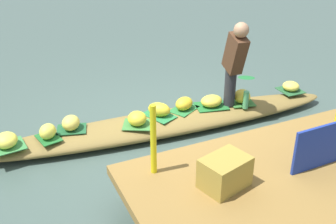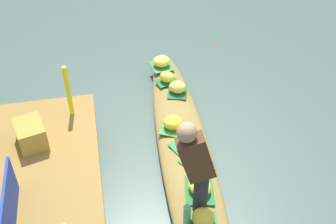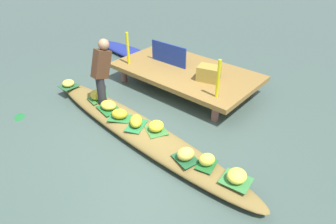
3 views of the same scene
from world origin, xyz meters
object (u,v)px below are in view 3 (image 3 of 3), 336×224
moored_boat (131,53)px  water_bottle (105,91)px  produce_crate (209,73)px  banana_bunch_8 (156,126)px  market_banner (169,54)px  vendor_boat (137,129)px  banana_bunch_5 (186,154)px  banana_bunch_3 (119,114)px  vendor_person (102,69)px  banana_bunch_6 (68,83)px  banana_bunch_7 (207,160)px  banana_bunch_2 (237,176)px  banana_bunch_0 (108,105)px  banana_bunch_1 (136,121)px  banana_bunch_4 (97,95)px

moored_boat → water_bottle: bearing=-49.7°
moored_boat → produce_crate: 3.11m
banana_bunch_8 → market_banner: (-1.38, 1.93, 0.35)m
vendor_boat → banana_bunch_8: size_ratio=19.58×
vendor_boat → banana_bunch_5: 1.23m
banana_bunch_3 → produce_crate: 2.06m
vendor_person → market_banner: 1.89m
water_bottle → produce_crate: size_ratio=0.59×
banana_bunch_6 → vendor_person: bearing=4.9°
vendor_boat → banana_bunch_7: 1.53m
banana_bunch_8 → vendor_person: vendor_person is taller
banana_bunch_2 → banana_bunch_8: bearing=175.0°
banana_bunch_5 → banana_bunch_8: size_ratio=1.01×
banana_bunch_0 → market_banner: (-0.22, 2.00, 0.36)m
moored_boat → banana_bunch_3: bearing=-42.3°
vendor_boat → banana_bunch_2: 2.01m
banana_bunch_0 → banana_bunch_5: bearing=-4.8°
banana_bunch_5 → banana_bunch_7: same height
banana_bunch_2 → banana_bunch_3: 2.36m
water_bottle → market_banner: (0.18, 1.75, 0.32)m
moored_boat → produce_crate: produce_crate is taller
vendor_boat → banana_bunch_2: (2.00, -0.06, 0.20)m
banana_bunch_0 → water_bottle: 0.48m
moored_boat → market_banner: bearing=-10.9°
banana_bunch_5 → banana_bunch_7: 0.32m
vendor_boat → banana_bunch_2: bearing=2.4°
banana_bunch_1 → banana_bunch_6: (-2.17, 0.08, -0.02)m
vendor_person → produce_crate: (1.21, 1.75, -0.34)m
banana_bunch_5 → banana_bunch_6: (-3.34, 0.20, -0.02)m
banana_bunch_3 → market_banner: size_ratio=0.29×
vendor_boat → banana_bunch_7: (1.51, -0.06, 0.21)m
vendor_boat → banana_bunch_6: 2.14m
banana_bunch_0 → banana_bunch_5: size_ratio=1.21×
banana_bunch_0 → banana_bunch_8: size_ratio=1.21×
banana_bunch_1 → banana_bunch_7: banana_bunch_7 is taller
banana_bunch_1 → banana_bunch_7: 1.48m
water_bottle → produce_crate: (1.37, 1.64, 0.23)m
banana_bunch_1 → banana_bunch_2: banana_bunch_1 is taller
vendor_boat → moored_boat: (-2.80, 2.50, -0.01)m
market_banner → banana_bunch_6: bearing=-121.7°
banana_bunch_1 → banana_bunch_2: 1.96m
banana_bunch_3 → banana_bunch_6: 1.78m
water_bottle → produce_crate: produce_crate is taller
banana_bunch_8 → vendor_boat: bearing=-168.4°
banana_bunch_4 → produce_crate: 2.31m
banana_bunch_2 → vendor_person: (-3.00, 0.20, 0.61)m
banana_bunch_5 → market_banner: size_ratio=0.27×
banana_bunch_0 → banana_bunch_8: (1.15, 0.07, 0.01)m
moored_boat → banana_bunch_0: 3.23m
banana_bunch_0 → banana_bunch_4: size_ratio=1.33×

